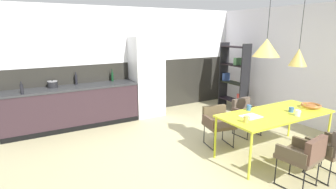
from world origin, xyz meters
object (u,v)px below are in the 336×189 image
open_book (251,116)px  cooking_pot (53,84)px  mug_wide_latte (298,113)px  pendant_lamp_over_table_far (298,57)px  armchair_facing_counter (217,120)px  bottle_wine_green (76,79)px  bottle_vinegar_dark (22,89)px  mug_dark_espresso (249,108)px  armchair_far_side (304,153)px  open_shelf_unit (234,76)px  mug_tall_blue (291,110)px  refrigerator_column (147,77)px  fruit_bowl (311,106)px  dining_table (275,115)px  bottle_spice_small (112,77)px  armchair_head_of_table (245,112)px  armchair_corner_seat (334,146)px  mug_glass_clear (246,119)px  pendant_lamp_over_table_near (266,48)px

open_book → cooking_pot: 4.02m
mug_wide_latte → pendant_lamp_over_table_far: (0.22, 0.25, 0.85)m
armchair_facing_counter → pendant_lamp_over_table_far: (0.94, -0.82, 1.17)m
bottle_wine_green → bottle_vinegar_dark: (-1.07, -0.44, -0.02)m
mug_dark_espresso → pendant_lamp_over_table_far: bearing=-26.5°
armchair_far_side → open_shelf_unit: bearing=53.1°
cooking_pot → mug_wide_latte: bearing=-47.1°
mug_dark_espresso → mug_tall_blue: bearing=-36.9°
pendant_lamp_over_table_far → open_book: bearing=175.4°
refrigerator_column → fruit_bowl: 3.60m
mug_wide_latte → bottle_wine_green: bearing=127.5°
dining_table → open_book: bearing=174.3°
dining_table → bottle_wine_green: bottle_wine_green is taller
cooking_pot → armchair_facing_counter: bearing=-43.7°
dining_table → bottle_spice_small: 3.69m
mug_tall_blue → bottle_wine_green: (-2.80, 3.36, 0.22)m
dining_table → armchair_head_of_table: 0.98m
fruit_bowl → mug_tall_blue: 0.51m
cooking_pot → bottle_wine_green: size_ratio=0.74×
armchair_corner_seat → mug_wide_latte: (0.08, 0.66, 0.29)m
armchair_far_side → mug_glass_clear: 0.87m
pendant_lamp_over_table_far → mug_tall_blue: bearing=-150.6°
bottle_wine_green → bottle_spice_small: 0.82m
fruit_bowl → bottle_spice_small: bearing=126.5°
dining_table → mug_dark_espresso: mug_dark_espresso is taller
mug_glass_clear → bottle_wine_green: (-1.76, 3.37, 0.21)m
bottle_wine_green → mug_tall_blue: bearing=-50.2°
dining_table → mug_dark_espresso: size_ratio=17.04×
mug_glass_clear → bottle_spice_small: size_ratio=0.43×
dining_table → pendant_lamp_over_table_far: size_ratio=1.85×
dining_table → mug_wide_latte: (0.17, -0.27, 0.09)m
dining_table → bottle_wine_green: size_ratio=7.10×
open_shelf_unit → refrigerator_column: bearing=-107.5°
armchair_facing_counter → pendant_lamp_over_table_near: (0.16, -0.83, 1.35)m
mug_tall_blue → mug_wide_latte: 0.20m
armchair_far_side → armchair_facing_counter: 1.67m
dining_table → bottle_spice_small: bottle_spice_small is taller
armchair_far_side → pendant_lamp_over_table_far: 1.66m
open_book → mug_glass_clear: mug_glass_clear is taller
mug_wide_latte → mug_dark_espresso: bearing=128.0°
armchair_corner_seat → open_book: bearing=125.3°
pendant_lamp_over_table_near → armchair_head_of_table: bearing=55.1°
bottle_vinegar_dark → pendant_lamp_over_table_near: size_ratio=0.28×
armchair_facing_counter → mug_dark_espresso: 0.64m
open_shelf_unit → pendant_lamp_over_table_near: bearing=-35.0°
open_book → open_shelf_unit: bearing=52.1°
armchair_far_side → cooking_pot: 4.81m
bottle_vinegar_dark → mug_tall_blue: bearing=-37.1°
armchair_facing_counter → bottle_spice_small: 2.76m
armchair_corner_seat → mug_wide_latte: bearing=86.5°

